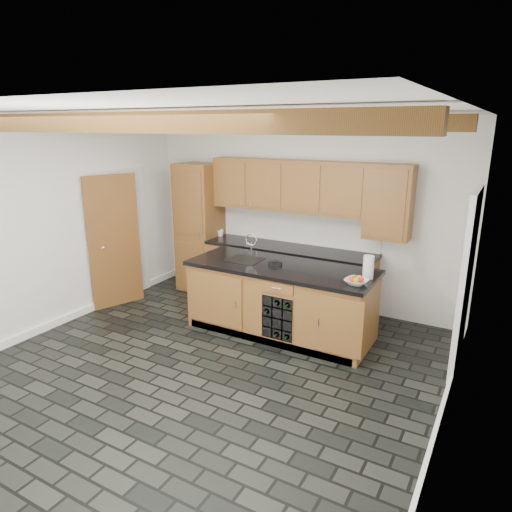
{
  "coord_description": "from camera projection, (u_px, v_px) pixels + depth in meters",
  "views": [
    {
      "loc": [
        2.8,
        -3.77,
        2.68
      ],
      "look_at": [
        0.21,
        0.8,
        1.17
      ],
      "focal_mm": 32.0,
      "sensor_mm": 36.0,
      "label": 1
    }
  ],
  "objects": [
    {
      "name": "ground",
      "position": [
        206.0,
        369.0,
        5.22
      ],
      "size": [
        5.0,
        5.0,
        0.0
      ],
      "primitive_type": "plane",
      "color": "black",
      "rests_on": "ground"
    },
    {
      "name": "room_shell",
      "position": [
        223.0,
        229.0,
        5.28
      ],
      "size": [
        5.01,
        5.0,
        5.0
      ],
      "color": "white",
      "rests_on": "ground"
    },
    {
      "name": "back_cabinetry",
      "position": [
        269.0,
        240.0,
        7.0
      ],
      "size": [
        3.65,
        0.62,
        2.2
      ],
      "color": "olive",
      "rests_on": "ground"
    },
    {
      "name": "island",
      "position": [
        281.0,
        300.0,
        6.02
      ],
      "size": [
        2.48,
        0.96,
        0.93
      ],
      "color": "olive",
      "rests_on": "ground"
    },
    {
      "name": "faucet",
      "position": [
        246.0,
        257.0,
        6.19
      ],
      "size": [
        0.45,
        0.4,
        0.34
      ],
      "color": "black",
      "rests_on": "island"
    },
    {
      "name": "kitchen_scale",
      "position": [
        275.0,
        263.0,
        5.94
      ],
      "size": [
        0.19,
        0.13,
        0.05
      ],
      "rotation": [
        0.0,
        0.0,
        0.22
      ],
      "color": "black",
      "rests_on": "island"
    },
    {
      "name": "fruit_bowl",
      "position": [
        356.0,
        282.0,
        5.2
      ],
      "size": [
        0.29,
        0.29,
        0.06
      ],
      "primitive_type": "imported",
      "rotation": [
        0.0,
        0.0,
        -0.12
      ],
      "color": "beige",
      "rests_on": "island"
    },
    {
      "name": "fruit_cluster",
      "position": [
        357.0,
        279.0,
        5.19
      ],
      "size": [
        0.16,
        0.17,
        0.07
      ],
      "color": "red",
      "rests_on": "fruit_bowl"
    },
    {
      "name": "paper_towel",
      "position": [
        368.0,
        267.0,
        5.39
      ],
      "size": [
        0.13,
        0.13,
        0.28
      ],
      "primitive_type": "cylinder",
      "color": "white",
      "rests_on": "island"
    },
    {
      "name": "mug",
      "position": [
        220.0,
        233.0,
        7.47
      ],
      "size": [
        0.14,
        0.14,
        0.1
      ],
      "primitive_type": "imported",
      "rotation": [
        0.0,
        0.0,
        0.33
      ],
      "color": "white",
      "rests_on": "back_cabinetry"
    }
  ]
}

